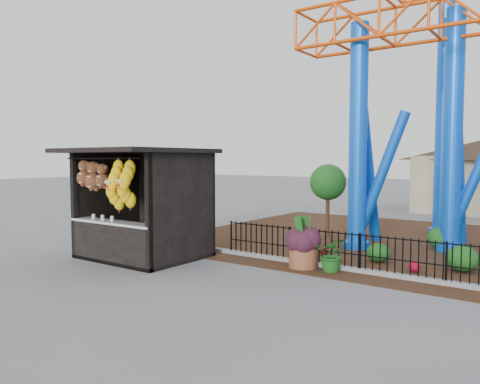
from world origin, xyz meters
The scene contains 9 objects.
ground centered at (0.00, 0.00, 0.00)m, with size 120.00×120.00×0.00m, color slate.
mulch_bed centered at (4.00, 8.00, 0.01)m, with size 18.00×12.00×0.02m, color #331E11.
curb centered at (4.00, 3.00, 0.06)m, with size 18.00×0.18×0.12m, color gray.
prize_booth centered at (-2.99, 0.91, 1.53)m, with size 3.50×3.40×3.12m.
picket_fence centered at (4.90, 3.00, 0.50)m, with size 12.20×0.06×1.00m, color black, non-canonical shape.
terracotta_planter centered at (1.39, 2.68, 0.31)m, with size 0.74×0.74×0.62m, color brown.
planter_foliage centered at (1.39, 2.68, 0.94)m, with size 0.70×0.70×0.64m, color #311321.
potted_plant centered at (2.20, 2.70, 0.45)m, with size 0.81×0.71×0.91m, color #2B5719.
landscaping centered at (5.01, 5.79, 0.31)m, with size 8.88×4.11×0.70m.
Camera 1 is at (7.08, -8.03, 2.82)m, focal length 35.00 mm.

